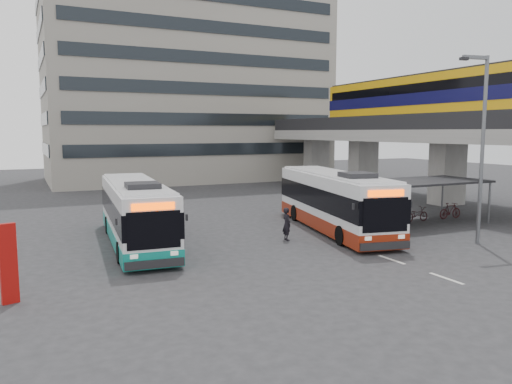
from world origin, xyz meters
name	(u,v)px	position (x,y,z in m)	size (l,w,h in m)	color
ground	(304,251)	(0.00, 0.00, 0.00)	(120.00, 120.00, 0.00)	#28282B
viaduct	(413,121)	(17.00, 11.77, 6.23)	(8.00, 32.00, 9.68)	gray
bike_shelter	(404,197)	(8.45, 3.00, 1.64)	(10.00, 4.00, 2.54)	#595B60
office_block	(187,68)	(6.00, 36.00, 12.50)	(30.00, 15.00, 25.00)	gray
road_markings	(392,260)	(2.50, -3.00, 0.01)	(0.15, 7.60, 0.01)	beige
bus_main	(334,202)	(3.95, 3.45, 1.57)	(4.69, 11.72, 3.39)	white
bus_teal	(136,213)	(-6.57, 4.67, 1.49)	(3.24, 11.03, 3.21)	white
pedestrian	(287,224)	(0.34, 2.23, 0.82)	(0.60, 0.39, 1.64)	black
lamp_post	(481,138)	(8.20, -2.33, 5.05)	(1.55, 0.42, 8.85)	#595B60
sign_totem_south	(8,262)	(-11.93, -2.10, 1.32)	(0.54, 0.29, 2.55)	#A20D09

